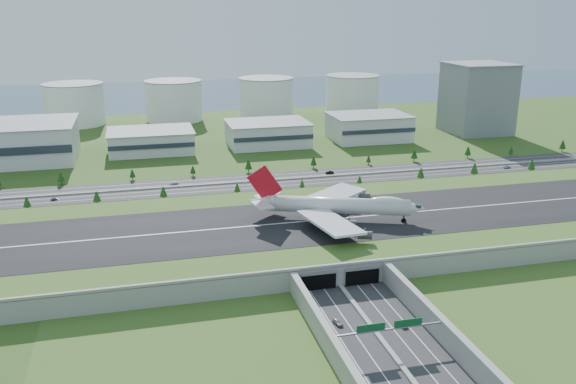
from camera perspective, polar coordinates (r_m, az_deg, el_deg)
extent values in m
plane|color=#264716|center=(274.15, 1.51, -4.39)|extent=(1200.00, 1200.00, 0.00)
cube|color=gray|center=(272.70, 1.52, -3.61)|extent=(520.00, 100.00, 8.00)
cube|color=#376021|center=(271.28, 1.53, -2.80)|extent=(520.00, 100.00, 0.16)
cube|color=black|center=(271.24, 1.53, -2.77)|extent=(520.00, 58.00, 0.12)
cube|color=silver|center=(271.21, 1.53, -2.76)|extent=(520.00, 0.90, 0.02)
cube|color=gray|center=(227.39, 4.91, -6.80)|extent=(520.00, 1.20, 1.20)
cube|color=#28282B|center=(182.43, 11.29, -16.70)|extent=(34.00, 120.00, 0.12)
cube|color=gray|center=(182.22, 11.30, -16.60)|extent=(1.60, 120.00, 0.90)
cube|color=gray|center=(181.96, 4.60, -15.01)|extent=(2.40, 100.00, 8.00)
cube|color=gray|center=(195.38, 15.05, -13.16)|extent=(2.40, 100.00, 8.00)
cube|color=black|center=(226.51, 2.89, -8.35)|extent=(13.00, 1.20, 6.00)
cube|color=black|center=(231.67, 6.95, -7.86)|extent=(13.00, 1.20, 6.00)
cylinder|color=gray|center=(186.02, 3.85, -14.39)|extent=(0.70, 0.70, 7.00)
cylinder|color=gray|center=(199.72, 14.54, -12.57)|extent=(0.70, 0.70, 7.00)
cube|color=gray|center=(190.21, 9.46, -12.54)|extent=(38.00, 0.50, 0.50)
cube|color=#0C4C23|center=(187.32, 7.77, -12.46)|extent=(9.00, 0.30, 2.40)
cube|color=#0C4C23|center=(191.73, 11.18, -11.91)|extent=(9.00, 0.30, 2.40)
cube|color=#28282B|center=(361.63, -2.55, 1.00)|extent=(560.00, 36.00, 0.12)
cylinder|color=#3D2819|center=(338.29, -23.19, -1.36)|extent=(0.50, 0.50, 2.55)
cone|color=#1E3D10|center=(337.34, -23.26, -0.83)|extent=(3.97, 3.97, 5.11)
cylinder|color=#3D2819|center=(334.23, -17.42, -0.94)|extent=(0.50, 0.50, 2.66)
cone|color=#1E3D10|center=(333.24, -17.47, -0.38)|extent=(4.14, 4.14, 5.32)
cylinder|color=#3D2819|center=(333.67, -11.56, -0.51)|extent=(0.50, 0.50, 2.67)
cone|color=#1E3D10|center=(332.67, -11.59, 0.05)|extent=(4.15, 4.15, 5.33)
cylinder|color=#3D2819|center=(337.50, -4.76, -0.05)|extent=(0.50, 0.50, 2.25)
cone|color=#1E3D10|center=(336.66, -4.78, 0.42)|extent=(3.50, 3.50, 4.50)
cylinder|color=#3D2819|center=(345.17, 1.32, 0.38)|extent=(0.50, 0.50, 2.02)
cone|color=#1E3D10|center=(344.44, 1.33, 0.79)|extent=(3.14, 3.14, 4.04)
cylinder|color=#3D2819|center=(355.66, 6.71, 0.77)|extent=(0.50, 0.50, 2.01)
cone|color=#1E3D10|center=(354.95, 6.72, 1.17)|extent=(3.13, 3.13, 4.03)
cylinder|color=#3D2819|center=(370.71, 12.30, 1.24)|extent=(0.50, 0.50, 2.84)
cone|color=#1E3D10|center=(369.75, 12.33, 1.78)|extent=(4.42, 4.42, 5.69)
cylinder|color=#3D2819|center=(387.47, 17.01, 1.58)|extent=(0.50, 0.50, 3.05)
cone|color=#1E3D10|center=(386.49, 17.06, 2.14)|extent=(4.75, 4.75, 6.11)
cylinder|color=#3D2819|center=(409.19, 21.80, 1.89)|extent=(0.50, 0.50, 2.94)
cone|color=#1E3D10|center=(408.29, 21.85, 2.40)|extent=(4.57, 4.57, 5.88)
cylinder|color=#3D2819|center=(378.31, -20.43, 0.84)|extent=(0.50, 0.50, 2.71)
cone|color=#1E3D10|center=(377.42, -20.48, 1.35)|extent=(4.21, 4.21, 5.41)
cylinder|color=#3D2819|center=(375.76, -14.33, 1.27)|extent=(0.50, 0.50, 2.32)
cone|color=#1E3D10|center=(374.99, -14.37, 1.70)|extent=(3.61, 3.61, 4.64)
cylinder|color=#3D2819|center=(377.08, -8.88, 1.66)|extent=(0.50, 0.50, 2.29)
cone|color=#1E3D10|center=(376.31, -8.90, 2.08)|extent=(3.56, 3.56, 4.58)
cylinder|color=#3D2819|center=(381.46, -3.71, 2.06)|extent=(0.50, 0.50, 2.89)
cone|color=#1E3D10|center=(380.51, -3.72, 2.59)|extent=(4.49, 4.49, 5.77)
cylinder|color=#3D2819|center=(391.07, 2.40, 2.44)|extent=(0.50, 0.50, 2.66)
cone|color=#1E3D10|center=(390.22, 2.41, 2.92)|extent=(4.14, 4.14, 5.33)
cylinder|color=#3D2819|center=(403.20, 7.54, 2.72)|extent=(0.50, 0.50, 2.14)
cone|color=#1E3D10|center=(402.53, 7.55, 3.09)|extent=(3.32, 3.32, 4.27)
cylinder|color=#3D2819|center=(415.97, 11.71, 3.01)|extent=(0.50, 0.50, 2.94)
cone|color=#1E3D10|center=(415.09, 11.74, 3.51)|extent=(4.57, 4.57, 5.87)
cylinder|color=#3D2819|center=(434.57, 16.45, 3.26)|extent=(0.50, 0.50, 2.82)
cone|color=#1E3D10|center=(433.76, 16.49, 3.72)|extent=(4.38, 4.38, 5.63)
cylinder|color=#3D2819|center=(452.50, 20.13, 3.39)|extent=(0.50, 0.50, 2.02)
cone|color=#1E3D10|center=(451.93, 20.17, 3.71)|extent=(3.15, 3.15, 4.05)
cylinder|color=#3D2819|center=(476.61, 24.26, 3.63)|extent=(0.50, 0.50, 2.95)
cone|color=#1E3D10|center=(475.84, 24.32, 4.07)|extent=(4.59, 4.59, 5.90)
cube|color=#BDBDC1|center=(445.28, -12.70, 4.67)|extent=(58.00, 42.00, 15.00)
cube|color=#BDBDC1|center=(454.90, -1.92, 5.47)|extent=(58.00, 42.00, 17.00)
cube|color=#BDBDC1|center=(477.78, 7.54, 6.02)|extent=(58.00, 42.00, 19.00)
cube|color=slate|center=(521.41, 17.28, 8.34)|extent=(46.00, 46.00, 55.00)
cylinder|color=white|center=(563.77, -19.36, 7.73)|extent=(50.00, 50.00, 35.00)
cylinder|color=white|center=(562.56, -10.64, 8.38)|extent=(50.00, 50.00, 35.00)
cylinder|color=white|center=(574.08, -2.06, 8.83)|extent=(50.00, 50.00, 35.00)
cylinder|color=white|center=(597.59, 6.03, 9.08)|extent=(50.00, 50.00, 35.00)
cube|color=#354E65|center=(735.55, -8.76, 9.12)|extent=(1200.00, 260.00, 0.06)
cylinder|color=silver|center=(272.49, 4.68, -1.25)|extent=(61.98, 29.44, 7.26)
cone|color=silver|center=(273.62, 11.82, -1.49)|extent=(11.07, 10.02, 7.26)
cone|color=silver|center=(275.44, -2.42, -0.90)|extent=(13.19, 10.83, 7.26)
ellipsoid|color=silver|center=(271.90, 9.24, -0.88)|extent=(16.49, 10.81, 4.47)
cube|color=silver|center=(254.72, 3.99, -2.84)|extent=(21.08, 36.26, 1.79)
cube|color=silver|center=(291.26, 4.37, -0.25)|extent=(36.08, 32.34, 1.79)
cylinder|color=#38383D|center=(260.72, 5.73, -2.99)|extent=(6.73, 5.29, 3.41)
cylinder|color=#38383D|center=(249.05, 7.20, -4.03)|extent=(6.73, 5.29, 3.41)
cylinder|color=#38383D|center=(286.45, 5.85, -1.12)|extent=(6.73, 5.29, 3.41)
cylinder|color=#38383D|center=(298.36, 7.16, -0.42)|extent=(6.73, 5.29, 3.41)
cube|color=silver|center=(268.07, -2.43, -1.21)|extent=(8.70, 13.41, 0.68)
cube|color=silver|center=(281.94, -1.96, -0.27)|extent=(13.98, 13.16, 0.68)
cube|color=#B80C1C|center=(272.72, -2.20, 0.81)|extent=(15.48, 6.72, 17.02)
cylinder|color=black|center=(275.14, 10.77, -2.64)|extent=(2.16, 0.79, 2.16)
cylinder|color=black|center=(271.17, 3.66, -2.65)|extent=(2.16, 0.79, 2.16)
cylinder|color=black|center=(278.01, 3.74, -2.15)|extent=(2.16, 0.79, 2.16)
cylinder|color=black|center=(271.57, 2.22, -2.60)|extent=(2.16, 0.79, 2.16)
cylinder|color=black|center=(278.40, 2.34, -2.10)|extent=(2.16, 0.79, 2.16)
imported|color=silver|center=(205.08, 4.67, -12.00)|extent=(2.79, 5.15, 1.66)
imported|color=#0B1B39|center=(206.96, 10.56, -12.03)|extent=(3.26, 5.09, 1.31)
imported|color=slate|center=(349.78, -21.01, -0.60)|extent=(4.17, 2.13, 1.36)
imported|color=black|center=(378.16, 3.92, 1.84)|extent=(5.43, 2.84, 1.70)
imported|color=#BBB9BF|center=(415.26, 19.81, 2.23)|extent=(5.87, 4.21, 1.48)
imported|color=white|center=(361.90, -10.66, 0.86)|extent=(5.50, 2.38, 1.58)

